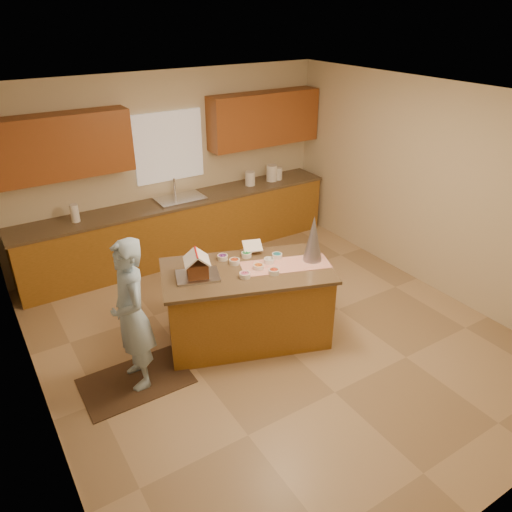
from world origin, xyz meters
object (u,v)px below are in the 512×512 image
(island_base, at_px, (247,306))
(boy, at_px, (132,315))
(gingerbread_house, at_px, (197,266))
(tinsel_tree, at_px, (313,238))

(island_base, distance_m, boy, 1.39)
(island_base, xyz_separation_m, boy, (-1.33, -0.04, 0.38))
(island_base, relative_size, gingerbread_house, 5.06)
(tinsel_tree, xyz_separation_m, boy, (-2.08, 0.17, -0.37))
(island_base, bearing_deg, gingerbread_house, -174.81)
(tinsel_tree, relative_size, boy, 0.34)
(boy, bearing_deg, island_base, 94.16)
(gingerbread_house, bearing_deg, island_base, -14.46)
(boy, xyz_separation_m, gingerbread_house, (0.81, 0.17, 0.22))
(tinsel_tree, height_order, gingerbread_house, tinsel_tree)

